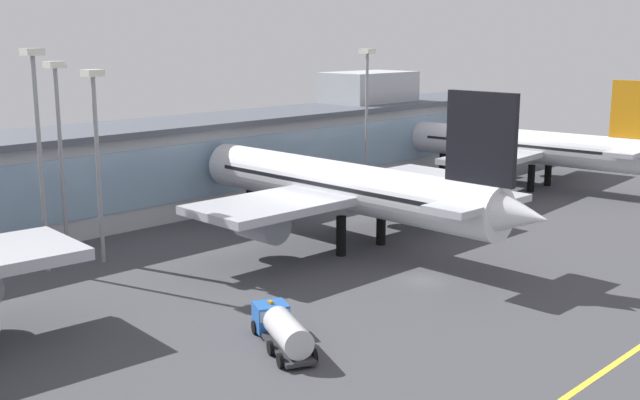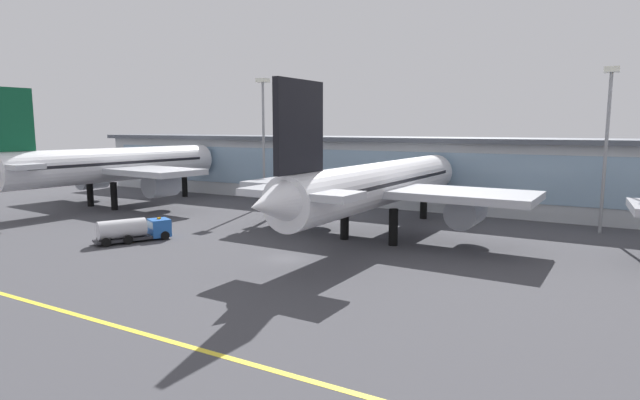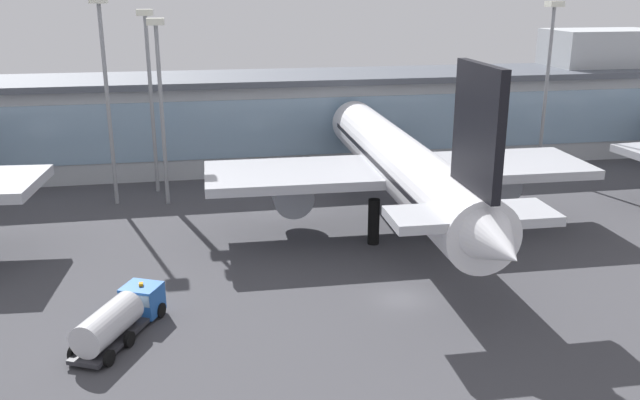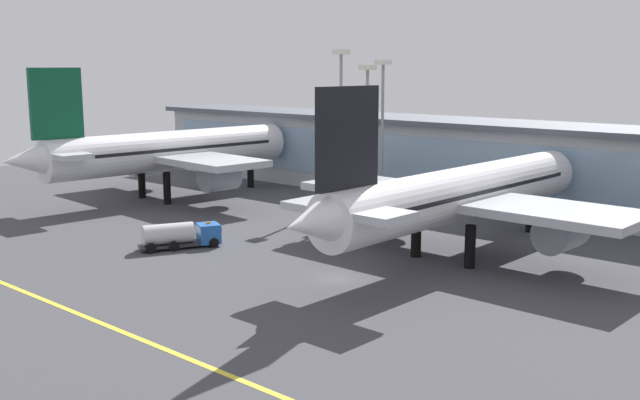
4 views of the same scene
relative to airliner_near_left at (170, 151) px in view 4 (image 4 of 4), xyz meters
name	(u,v)px [view 4 (image 4 of 4)]	position (x,y,z in m)	size (l,w,h in m)	color
ground_plane	(337,279)	(47.52, -16.55, -7.32)	(207.59, 207.59, 0.00)	#424247
taxiway_centreline_stripe	(146,342)	(47.52, -38.55, -7.31)	(166.08, 0.50, 0.01)	yellow
terminal_building	(555,167)	(49.36, 27.51, -0.76)	(151.28, 14.00, 17.49)	#ADB2B7
airliner_near_left	(170,151)	(0.00, 0.00, 0.00)	(37.28, 50.46, 19.96)	black
airliner_near_right	(460,195)	(51.74, -1.46, -0.54)	(37.97, 51.61, 18.52)	black
baggage_tug_near	(183,235)	(26.44, -18.53, -5.81)	(6.13, 9.21, 2.90)	black
apron_light_mast_centre	(341,104)	(23.10, 13.06, 7.50)	(1.80, 1.80, 22.48)	gray
apron_light_mast_east	(367,114)	(28.77, 11.92, 6.28)	(1.80, 1.80, 20.31)	gray
apron_light_mast_far_east	(383,109)	(27.44, 17.23, 6.70)	(1.80, 1.80, 21.05)	gray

